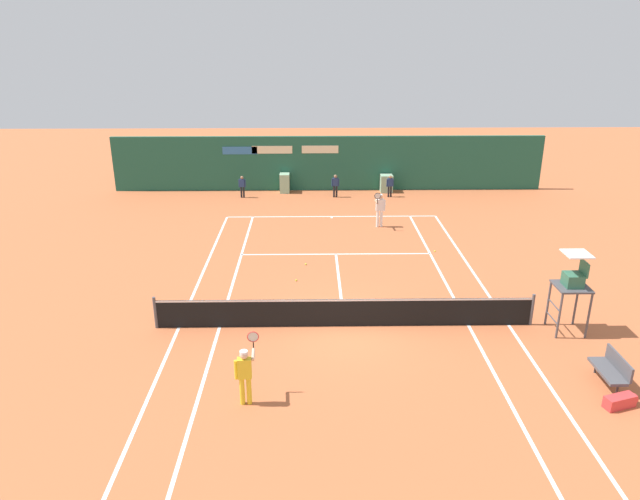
# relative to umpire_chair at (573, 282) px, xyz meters

# --- Properties ---
(ground_plane) EXTENTS (80.00, 80.00, 0.01)m
(ground_plane) POSITION_rel_umpire_chair_xyz_m (-6.96, 1.00, -1.67)
(ground_plane) COLOR #BC6038
(tennis_net) EXTENTS (12.10, 0.10, 1.07)m
(tennis_net) POSITION_rel_umpire_chair_xyz_m (-6.96, 0.43, -1.17)
(tennis_net) COLOR #4C4C51
(tennis_net) RESTS_ON ground_plane
(sponsor_back_wall) EXTENTS (25.00, 1.02, 3.16)m
(sponsor_back_wall) POSITION_rel_umpire_chair_xyz_m (-6.94, 17.40, -0.14)
(sponsor_back_wall) COLOR #1E5642
(sponsor_back_wall) RESTS_ON ground_plane
(umpire_chair) EXTENTS (1.00, 1.00, 2.63)m
(umpire_chair) POSITION_rel_umpire_chair_xyz_m (0.00, 0.00, 0.00)
(umpire_chair) COLOR #47474C
(umpire_chair) RESTS_ON ground_plane
(player_bench) EXTENTS (0.54, 1.34, 0.88)m
(player_bench) POSITION_rel_umpire_chair_xyz_m (-0.05, -2.99, -1.17)
(player_bench) COLOR #38383D
(player_bench) RESTS_ON ground_plane
(equipment_bag) EXTENTS (0.97, 0.53, 0.32)m
(equipment_bag) POSITION_rel_umpire_chair_xyz_m (-0.18, -3.95, -1.52)
(equipment_bag) COLOR #DB3838
(equipment_bag) RESTS_ON ground_plane
(player_on_baseline) EXTENTS (0.61, 0.70, 1.85)m
(player_on_baseline) POSITION_rel_umpire_chair_xyz_m (-4.72, 10.42, -0.70)
(player_on_baseline) COLOR white
(player_on_baseline) RESTS_ON ground_plane
(player_near_side) EXTENTS (0.60, 0.66, 1.78)m
(player_near_side) POSITION_rel_umpire_chair_xyz_m (-9.68, -3.65, -0.74)
(player_near_side) COLOR yellow
(player_near_side) RESTS_ON ground_plane
(ball_kid_centre_post) EXTENTS (0.43, 0.18, 1.29)m
(ball_kid_centre_post) POSITION_rel_umpire_chair_xyz_m (-6.62, 15.78, -0.93)
(ball_kid_centre_post) COLOR black
(ball_kid_centre_post) RESTS_ON ground_plane
(ball_kid_right_post) EXTENTS (0.41, 0.20, 1.24)m
(ball_kid_right_post) POSITION_rel_umpire_chair_xyz_m (-3.53, 15.78, -0.96)
(ball_kid_right_post) COLOR black
(ball_kid_right_post) RESTS_ON ground_plane
(ball_kid_left_post) EXTENTS (0.41, 0.20, 1.24)m
(ball_kid_left_post) POSITION_rel_umpire_chair_xyz_m (-11.85, 15.78, -0.96)
(ball_kid_left_post) COLOR black
(ball_kid_left_post) RESTS_ON ground_plane
(tennis_ball_near_service_line) EXTENTS (0.07, 0.07, 0.07)m
(tennis_ball_near_service_line) POSITION_rel_umpire_chair_xyz_m (-2.71, 7.03, -1.64)
(tennis_ball_near_service_line) COLOR #CCE033
(tennis_ball_near_service_line) RESTS_ON ground_plane
(tennis_ball_mid_court) EXTENTS (0.07, 0.07, 0.07)m
(tennis_ball_mid_court) POSITION_rel_umpire_chair_xyz_m (-8.58, 4.04, -1.64)
(tennis_ball_mid_court) COLOR #CCE033
(tennis_ball_mid_court) RESTS_ON ground_plane
(tennis_ball_by_sideline) EXTENTS (0.07, 0.07, 0.07)m
(tennis_ball_by_sideline) POSITION_rel_umpire_chair_xyz_m (-8.23, 5.64, -1.64)
(tennis_ball_by_sideline) COLOR #CCE033
(tennis_ball_by_sideline) RESTS_ON ground_plane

